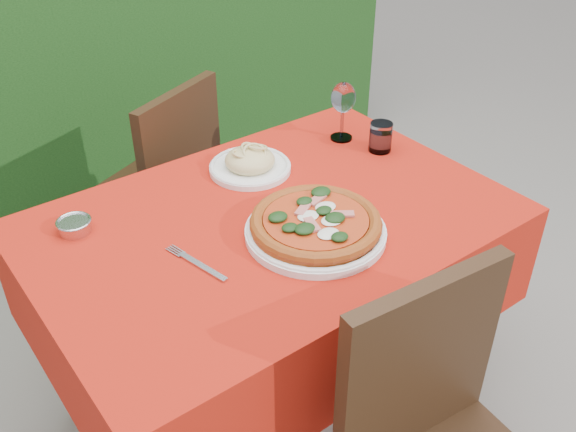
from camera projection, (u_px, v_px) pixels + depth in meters
ground at (274, 402)px, 2.14m from camera, size 60.00×60.00×0.00m
hedge at (51, 15)px, 2.65m from camera, size 3.20×0.55×1.78m
dining_table at (272, 261)px, 1.80m from camera, size 1.26×0.86×0.75m
chair_far at (163, 184)px, 2.32m from camera, size 0.53×0.53×0.89m
pizza_plate at (316, 225)px, 1.63m from camera, size 0.36×0.36×0.07m
pasta_plate at (250, 163)px, 1.91m from camera, size 0.24×0.24×0.07m
water_glass at (380, 138)px, 2.00m from camera, size 0.07×0.07×0.09m
wine_glass at (343, 100)px, 2.02m from camera, size 0.08×0.08×0.19m
fork at (203, 267)px, 1.54m from camera, size 0.07×0.22×0.01m
steel_ramekin at (75, 227)px, 1.65m from camera, size 0.08×0.08×0.03m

